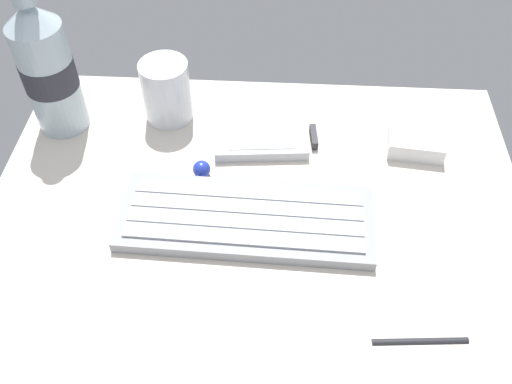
% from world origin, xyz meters
% --- Properties ---
extents(ground_plane, '(0.64, 0.48, 0.03)m').
position_xyz_m(ground_plane, '(0.00, -0.00, -0.01)').
color(ground_plane, beige).
extents(keyboard, '(0.29, 0.12, 0.02)m').
position_xyz_m(keyboard, '(-0.01, -0.02, 0.01)').
color(keyboard, '#93969B').
rests_on(keyboard, ground_plane).
extents(handheld_device, '(0.13, 0.09, 0.02)m').
position_xyz_m(handheld_device, '(0.01, 0.12, 0.01)').
color(handheld_device, '#B7BABF').
rests_on(handheld_device, ground_plane).
extents(juice_cup, '(0.06, 0.06, 0.09)m').
position_xyz_m(juice_cup, '(-0.13, 0.16, 0.04)').
color(juice_cup, silver).
rests_on(juice_cup, ground_plane).
extents(water_bottle, '(0.07, 0.07, 0.21)m').
position_xyz_m(water_bottle, '(-0.27, 0.14, 0.09)').
color(water_bottle, silver).
rests_on(water_bottle, ground_plane).
extents(charger_block, '(0.08, 0.06, 0.02)m').
position_xyz_m(charger_block, '(0.20, 0.11, 0.01)').
color(charger_block, white).
rests_on(charger_block, ground_plane).
extents(trackball_mouse, '(0.02, 0.02, 0.02)m').
position_xyz_m(trackball_mouse, '(-0.07, 0.05, 0.01)').
color(trackball_mouse, '#2338B2').
rests_on(trackball_mouse, ground_plane).
extents(stylus_pen, '(0.10, 0.01, 0.01)m').
position_xyz_m(stylus_pen, '(0.17, -0.16, 0.00)').
color(stylus_pen, '#26262B').
rests_on(stylus_pen, ground_plane).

